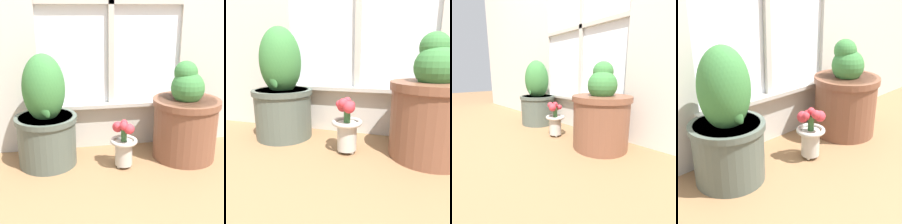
# 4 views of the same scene
# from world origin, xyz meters

# --- Properties ---
(ground_plane) EXTENTS (10.00, 10.00, 0.00)m
(ground_plane) POSITION_xyz_m (0.00, 0.00, 0.00)
(ground_plane) COLOR olive
(potted_plant_left) EXTENTS (0.37, 0.37, 0.67)m
(potted_plant_left) POSITION_xyz_m (-0.43, 0.41, 0.28)
(potted_plant_left) COLOR #4C564C
(potted_plant_left) RESTS_ON ground_plane
(potted_plant_right) EXTENTS (0.41, 0.41, 0.61)m
(potted_plant_right) POSITION_xyz_m (0.43, 0.37, 0.25)
(potted_plant_right) COLOR brown
(potted_plant_right) RESTS_ON ground_plane
(flower_vase) EXTENTS (0.16, 0.16, 0.30)m
(flower_vase) POSITION_xyz_m (0.02, 0.28, 0.15)
(flower_vase) COLOR #BCB7AD
(flower_vase) RESTS_ON ground_plane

